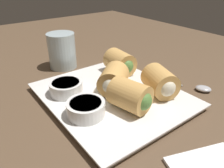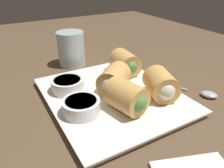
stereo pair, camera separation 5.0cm
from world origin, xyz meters
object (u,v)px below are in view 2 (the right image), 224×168
object	(u,v)px
serving_plate	(112,96)
dipping_bowl_near	(81,106)
drinking_glass	(71,49)
dipping_bowl_far	(68,84)
spoon	(201,93)

from	to	relation	value
serving_plate	dipping_bowl_near	distance (cm)	9.29
drinking_glass	serving_plate	bearing A→B (deg)	-178.76
dipping_bowl_near	dipping_bowl_far	distance (cm)	9.26
drinking_glass	dipping_bowl_near	bearing A→B (deg)	163.01
serving_plate	drinking_glass	size ratio (longest dim) A/B	3.13
serving_plate	spoon	distance (cm)	20.05
serving_plate	spoon	bearing A→B (deg)	-114.35
dipping_bowl_near	spoon	xyz separation A→B (cm)	(-4.96, -26.66, -2.42)
serving_plate	spoon	size ratio (longest dim) A/B	1.98
dipping_bowl_near	serving_plate	bearing A→B (deg)	-68.50
dipping_bowl_far	drinking_glass	size ratio (longest dim) A/B	0.72
serving_plate	dipping_bowl_far	bearing A→B (deg)	52.47
dipping_bowl_near	drinking_glass	xyz separation A→B (cm)	(25.90, -7.91, 1.91)
dipping_bowl_far	dipping_bowl_near	bearing A→B (deg)	175.79
serving_plate	dipping_bowl_far	xyz separation A→B (cm)	(5.93, 7.72, 2.20)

